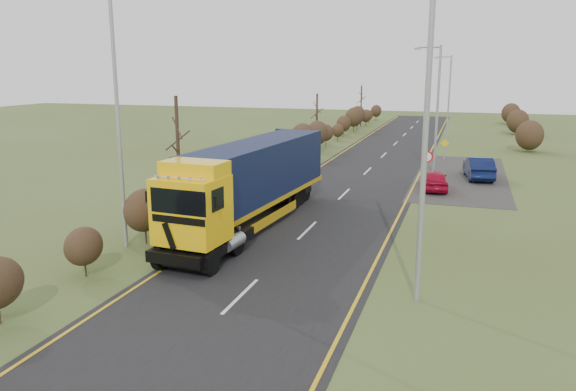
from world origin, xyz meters
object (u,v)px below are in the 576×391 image
at_px(streetlight_near, 421,123).
at_px(speed_sign, 427,163).
at_px(car_red_hatchback, 434,180).
at_px(car_blue_sedan, 479,168).
at_px(lorry, 250,179).

xyz_separation_m(streetlight_near, speed_sign, (-0.84, 16.26, -3.88)).
relative_size(car_red_hatchback, streetlight_near, 0.36).
height_order(car_red_hatchback, streetlight_near, streetlight_near).
relative_size(car_red_hatchback, car_blue_sedan, 0.82).
distance_m(car_red_hatchback, streetlight_near, 18.21).
height_order(car_blue_sedan, speed_sign, speed_sign).
height_order(car_red_hatchback, speed_sign, speed_sign).
xyz_separation_m(car_red_hatchback, speed_sign, (-0.44, -1.22, 1.20)).
bearing_deg(streetlight_near, car_red_hatchback, 91.30).
bearing_deg(car_red_hatchback, speed_sign, 62.26).
bearing_deg(car_blue_sedan, streetlight_near, 76.59).
distance_m(lorry, car_blue_sedan, 18.78).
relative_size(lorry, car_blue_sedan, 3.20).
distance_m(lorry, speed_sign, 12.23).
relative_size(lorry, speed_sign, 5.60).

